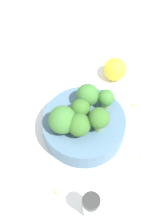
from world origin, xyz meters
The scene contains 13 objects.
ground_plane centered at (0.00, 0.00, 0.00)m, with size 3.00×3.00×0.00m, color white.
bowl centered at (0.00, 0.00, 0.02)m, with size 0.16×0.16×0.05m, color slate.
broccoli_floret_0 centered at (-0.03, -0.01, 0.08)m, with size 0.04×0.04×0.06m.
broccoli_floret_1 centered at (0.03, -0.03, 0.07)m, with size 0.04×0.04×0.05m.
broccoli_floret_2 centered at (0.01, 0.00, 0.07)m, with size 0.04×0.04×0.05m.
broccoli_floret_3 centered at (0.00, -0.05, 0.07)m, with size 0.03×0.03×0.04m.
broccoli_floret_4 centered at (-0.02, 0.02, 0.07)m, with size 0.04×0.04×0.05m.
broccoli_floret_5 centered at (0.01, 0.04, 0.07)m, with size 0.05×0.05×0.05m.
pepper_shaker centered at (-0.13, 0.09, 0.03)m, with size 0.03×0.03×0.06m.
lemon_wedge centered at (0.07, -0.14, 0.03)m, with size 0.05×0.05×0.05m, color yellow.
almond_crumb_0 centered at (-0.02, -0.12, 0.00)m, with size 0.01×0.01×0.01m, color tan.
almond_crumb_1 centered at (-0.12, -0.05, 0.00)m, with size 0.01×0.00×0.01m, color tan.
almond_crumb_2 centered at (-0.07, 0.12, 0.00)m, with size 0.01×0.01×0.01m, color tan.
Camera 1 is at (-0.25, 0.19, 0.55)m, focal length 50.00 mm.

